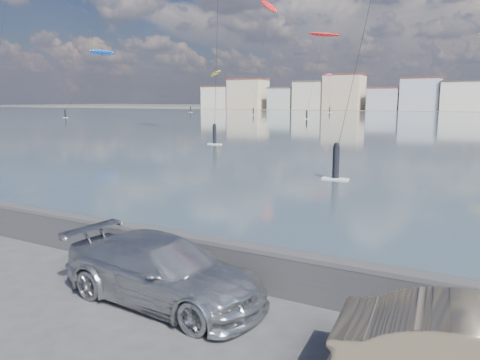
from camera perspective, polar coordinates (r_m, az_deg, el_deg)
name	(u,v)px	position (r m, az deg, el deg)	size (l,w,h in m)	color
ground	(96,317)	(9.94, -17.16, -15.62)	(700.00, 700.00, 0.00)	#333335
bay_water	(462,122)	(97.91, 25.45, 6.37)	(500.00, 177.00, 0.00)	#334550
seawall	(178,250)	(11.60, -7.55, -8.45)	(400.00, 0.36, 1.08)	#28282B
car_silver	(163,270)	(10.06, -9.40, -10.82)	(1.90, 4.67, 1.35)	#B3B5B9
kitesurfer_3	(324,36)	(115.98, 10.16, 16.87)	(7.74, 14.69, 20.00)	red
kitesurfer_6	(329,75)	(165.08, 10.76, 12.41)	(6.06, 12.64, 13.34)	#E5338C
kitesurfer_8	(215,74)	(168.92, -3.07, 12.79)	(9.17, 17.19, 14.81)	yellow
kitesurfer_10	(269,8)	(141.97, 3.52, 20.19)	(7.72, 12.74, 33.30)	red
kitesurfer_13	(101,54)	(130.99, -16.54, 14.53)	(5.45, 19.62, 17.23)	blue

